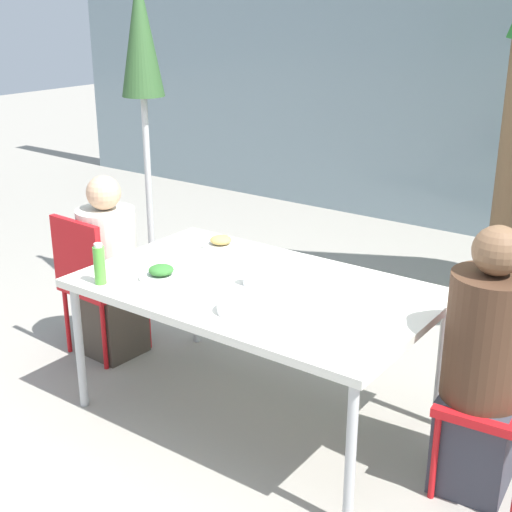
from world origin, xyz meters
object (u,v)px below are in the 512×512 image
chair_left (93,276)px  drinking_cup (250,276)px  bottle (99,264)px  closed_umbrella (142,67)px  person_left (110,273)px  person_right (483,371)px  chair_right (498,378)px  salad_bowl (238,307)px

chair_left → drinking_cup: 1.16m
bottle → closed_umbrella: bearing=124.9°
chair_left → person_left: 0.09m
closed_umbrella → person_right: bearing=-15.3°
closed_umbrella → chair_left: bearing=-68.4°
chair_right → person_right: size_ratio=0.72×
chair_right → drinking_cup: bearing=4.5°
person_right → bottle: bearing=11.9°
closed_umbrella → bottle: closed_umbrella is taller
person_right → salad_bowl: bearing=16.9°
chair_left → bottle: bearing=-34.4°
drinking_cup → closed_umbrella: bearing=150.8°
person_right → closed_umbrella: bearing=-20.2°
chair_right → bottle: bearing=14.0°
person_right → salad_bowl: person_right is taller
person_left → drinking_cup: bearing=-0.8°
chair_left → drinking_cup: (1.13, 0.00, 0.26)m
drinking_cup → salad_bowl: (0.14, -0.28, -0.02)m
person_right → drinking_cup: person_right is taller
person_left → salad_bowl: 1.29m
chair_left → bottle: bottle is taller
person_left → salad_bowl: (1.22, -0.36, 0.23)m
person_right → salad_bowl: (-0.98, -0.39, 0.18)m
chair_left → salad_bowl: bearing=-9.4°
chair_right → closed_umbrella: bearing=-18.2°
closed_umbrella → bottle: bearing=-55.1°
drinking_cup → salad_bowl: drinking_cup is taller
closed_umbrella → drinking_cup: bearing=-29.2°
person_left → person_right: size_ratio=0.91×
person_right → closed_umbrella: 2.87m
chair_right → drinking_cup: (-1.17, -0.19, 0.26)m
person_left → bottle: (0.48, -0.48, 0.31)m
chair_left → closed_umbrella: size_ratio=0.39×
chair_left → closed_umbrella: 1.41m
chair_left → person_right: person_right is taller
person_left → chair_right: person_left is taller
person_left → chair_left: bearing=-122.0°
chair_right → salad_bowl: bearing=20.0°
chair_left → salad_bowl: (1.27, -0.28, 0.24)m
bottle → person_left: bearing=134.5°
person_right → closed_umbrella: (-2.58, 0.71, 1.05)m
person_left → bottle: size_ratio=5.32×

